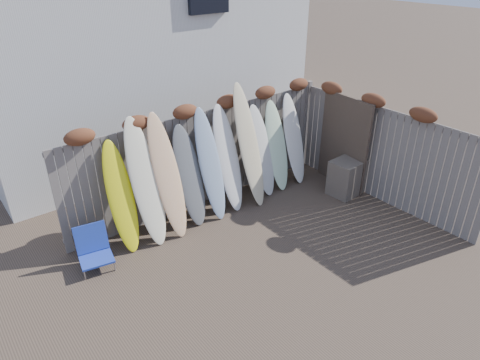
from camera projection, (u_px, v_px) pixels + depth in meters
ground at (282, 255)px, 7.59m from camera, size 80.00×80.00×0.00m
back_fence at (206, 149)px, 8.72m from camera, size 6.05×0.28×2.24m
right_fence at (382, 149)px, 8.86m from camera, size 0.28×4.40×2.24m
house at (127, 20)px, 10.85m from camera, size 8.50×5.50×6.33m
beach_chair at (94, 248)px, 7.22m from camera, size 0.63×0.65×0.71m
wooden_crate at (346, 177)px, 9.34m from camera, size 0.71×0.61×0.79m
lattice_panel at (344, 142)px, 9.45m from camera, size 0.19×1.38×2.07m
surfboard_0 at (121, 198)px, 7.41m from camera, size 0.51×0.74×1.97m
surfboard_1 at (146, 183)px, 7.55m from camera, size 0.52×0.81×2.29m
surfboard_2 at (167, 177)px, 7.76m from camera, size 0.53×0.82×2.29m
surfboard_3 at (189, 176)px, 8.15m from camera, size 0.53×0.69×1.94m
surfboard_4 at (210, 165)px, 8.32m from camera, size 0.48×0.78×2.18m
surfboard_5 at (228, 159)px, 8.60m from camera, size 0.51×0.76×2.13m
surfboard_6 at (249, 146)px, 8.73m from camera, size 0.51×0.89×2.49m
surfboard_7 at (262, 151)px, 9.17m from camera, size 0.57×0.72×1.95m
surfboard_8 at (277, 146)px, 9.40m from camera, size 0.55×0.74×1.95m
surfboard_9 at (294, 139)px, 9.68m from camera, size 0.50×0.72×2.00m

